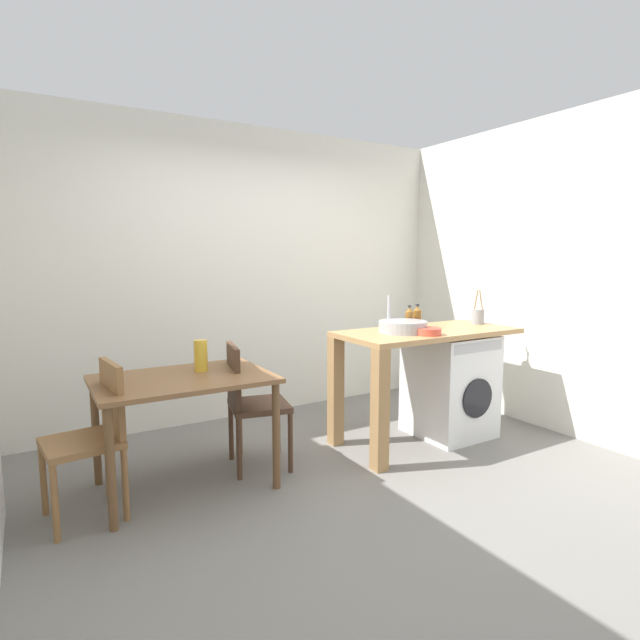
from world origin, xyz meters
The scene contains 16 objects.
ground_plane centered at (0.00, 0.00, 0.00)m, with size 5.46×5.46×0.00m, color slate.
wall_back centered at (0.00, 1.75, 1.35)m, with size 4.60×0.10×2.70m, color silver.
wall_counter_side centered at (2.15, 0.00, 1.35)m, with size 0.10×3.80×2.70m, color silver.
dining_table centered at (-0.94, 0.49, 0.64)m, with size 1.10×0.76×0.74m.
chair_person_seat centered at (-1.49, 0.40, 0.51)m, with size 0.45×0.45×0.90m.
chair_opposite centered at (-0.47, 0.55, 0.51)m, with size 0.47×0.47×0.90m.
kitchen_counter centered at (0.79, 0.33, 0.76)m, with size 1.50×0.68×0.92m.
washing_machine centered at (1.27, 0.32, 0.43)m, with size 0.60×0.61×0.86m.
sink_basin centered at (0.74, 0.33, 0.97)m, with size 0.38×0.38×0.09m, color #9EA0A5.
tap centered at (0.74, 0.51, 1.06)m, with size 0.02×0.02×0.28m, color #B2B2B7.
bottle_tall_green centered at (0.93, 0.47, 1.01)m, with size 0.07×0.07×0.19m.
bottle_squat_brown centered at (1.04, 0.49, 1.01)m, with size 0.07×0.07×0.20m.
mixing_bowl centered at (0.82, 0.13, 0.95)m, with size 0.20×0.20×0.05m.
utensil_crock centered at (1.63, 0.38, 0.99)m, with size 0.11×0.11×0.30m.
vase centered at (-0.79, 0.59, 0.85)m, with size 0.09×0.09×0.21m, color gold.
scissors centered at (0.95, 0.23, 0.92)m, with size 0.15×0.06×0.01m.
Camera 1 is at (-1.78, -2.66, 1.51)m, focal length 27.91 mm.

